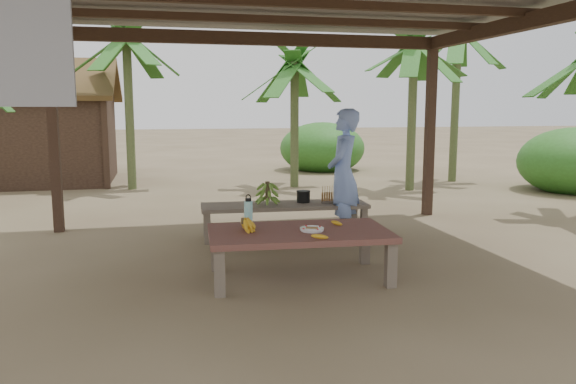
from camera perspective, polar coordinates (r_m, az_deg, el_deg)
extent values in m
plane|color=brown|center=(6.31, 0.36, -7.23)|extent=(80.00, 80.00, 0.00)
cube|color=black|center=(8.34, -22.72, 5.38)|extent=(0.13, 0.13, 2.70)
cube|color=black|center=(9.23, 14.21, 6.03)|extent=(0.13, 0.13, 2.70)
cube|color=black|center=(8.38, -3.37, 15.29)|extent=(5.80, 0.14, 0.18)
cube|color=black|center=(6.15, -27.18, 16.84)|extent=(0.14, 4.80, 0.18)
cube|color=black|center=(7.31, 23.14, 15.62)|extent=(0.14, 4.80, 0.18)
cube|color=slate|center=(3.70, -24.61, 14.49)|extent=(0.45, 0.05, 0.85)
cube|color=brown|center=(5.22, -6.97, -8.19)|extent=(0.11, 0.11, 0.44)
cube|color=brown|center=(5.53, 10.40, -7.30)|extent=(0.11, 0.11, 0.44)
cube|color=brown|center=(6.03, -7.35, -5.90)|extent=(0.11, 0.11, 0.44)
cube|color=brown|center=(6.30, 7.79, -5.27)|extent=(0.11, 0.11, 0.44)
cube|color=maroon|center=(5.65, 1.14, -4.20)|extent=(1.86, 1.10, 0.06)
cube|color=brown|center=(7.19, -8.19, -3.70)|extent=(0.08, 0.08, 0.40)
cube|color=brown|center=(7.53, 7.71, -3.14)|extent=(0.08, 0.08, 0.40)
cube|color=brown|center=(7.64, -8.29, -2.98)|extent=(0.08, 0.08, 0.40)
cube|color=brown|center=(7.96, 6.72, -2.48)|extent=(0.08, 0.08, 0.40)
cube|color=brown|center=(7.47, -0.35, -1.40)|extent=(2.23, 0.72, 0.05)
cylinder|color=white|center=(5.61, 2.44, -3.92)|extent=(0.22, 0.22, 0.01)
cylinder|color=white|center=(5.61, 2.44, -3.76)|extent=(0.24, 0.24, 0.02)
cube|color=brown|center=(5.60, 2.44, -3.70)|extent=(0.14, 0.11, 0.02)
ellipsoid|color=yellow|center=(5.28, 3.24, -4.55)|extent=(0.17, 0.07, 0.04)
ellipsoid|color=yellow|center=(5.90, 4.97, -3.16)|extent=(0.12, 0.13, 0.04)
cylinder|color=#43D1D3|center=(5.89, -4.05, -2.15)|extent=(0.09, 0.09, 0.25)
cylinder|color=black|center=(5.86, -4.06, -0.79)|extent=(0.06, 0.06, 0.03)
torus|color=black|center=(5.86, -4.06, -0.50)|extent=(0.06, 0.01, 0.06)
cylinder|color=black|center=(7.58, 1.57, -0.48)|extent=(0.18, 0.18, 0.15)
imported|color=#7995E4|center=(7.40, 5.64, 1.83)|extent=(0.66, 0.74, 1.71)
cube|color=black|center=(14.27, -25.58, 4.86)|extent=(4.00, 3.00, 2.00)
cube|color=brown|center=(13.44, -26.74, 10.38)|extent=(4.40, 1.73, 1.00)
cube|color=brown|center=(15.09, -25.21, 10.18)|extent=(4.40, 1.73, 1.00)
cylinder|color=#596638|center=(11.95, 12.47, 7.43)|extent=(0.18, 0.18, 3.04)
cylinder|color=#596638|center=(12.15, 0.66, 6.79)|extent=(0.18, 0.18, 2.67)
cylinder|color=#596638|center=(12.25, -15.82, 7.73)|extent=(0.18, 0.18, 3.21)
cylinder|color=#596638|center=(13.65, 16.62, 8.24)|extent=(0.18, 0.18, 3.44)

